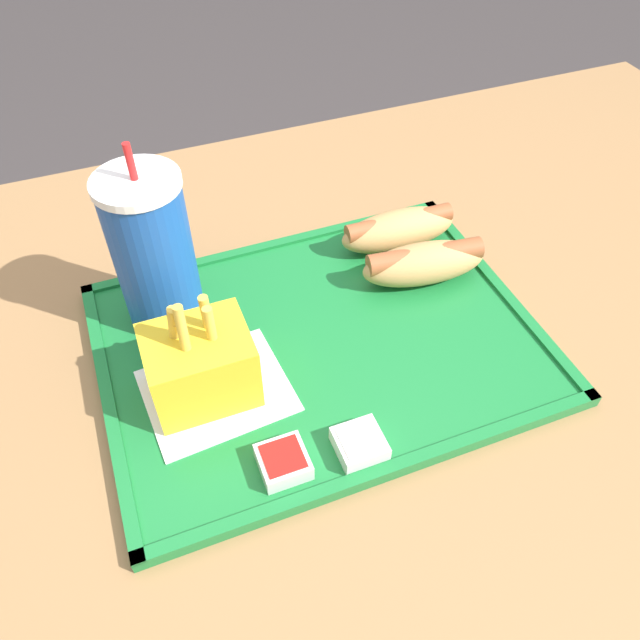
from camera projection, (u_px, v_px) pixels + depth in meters
name	position (u px, v px, depth m)	size (l,w,h in m)	color
ground_plane	(338.00, 593.00, 1.17)	(8.00, 8.00, 0.00)	#383333
dining_table	(343.00, 504.00, 0.91)	(1.45, 0.88, 0.71)	olive
food_tray	(320.00, 343.00, 0.65)	(0.44, 0.34, 0.01)	#197233
paper_napkin	(217.00, 391.00, 0.60)	(0.14, 0.12, 0.00)	white
soda_cup	(153.00, 253.00, 0.61)	(0.08, 0.08, 0.21)	#194CA5
hot_dog_far	(398.00, 229.00, 0.73)	(0.14, 0.05, 0.05)	tan
hot_dog_near	(424.00, 262.00, 0.69)	(0.15, 0.07, 0.05)	tan
fries_carton	(200.00, 365.00, 0.57)	(0.09, 0.08, 0.12)	gold
sauce_cup_mayo	(360.00, 444.00, 0.55)	(0.04, 0.04, 0.02)	silver
sauce_cup_ketchup	(283.00, 461.00, 0.54)	(0.04, 0.04, 0.02)	silver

